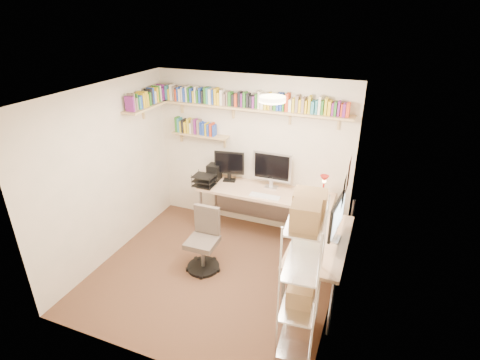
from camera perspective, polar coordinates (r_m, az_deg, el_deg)
name	(u,v)px	position (r m, az deg, el deg)	size (l,w,h in m)	color
ground	(214,273)	(5.40, -4.04, -14.01)	(3.20, 3.20, 0.00)	#44291D
room_shell	(210,172)	(4.59, -4.56, 1.20)	(3.24, 3.04, 2.52)	#F0DFC3
wall_shelves	(220,106)	(5.72, -3.10, 11.18)	(3.12, 1.09, 0.80)	#D6BF79
corner_desk	(269,201)	(5.52, 4.51, -3.13)	(2.48, 2.05, 1.40)	#DBB38E
office_chair	(204,244)	(5.31, -5.51, -9.64)	(0.48, 0.49, 0.92)	black
wire_rack	(304,253)	(3.74, 9.72, -10.89)	(0.42, 0.76, 1.84)	silver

